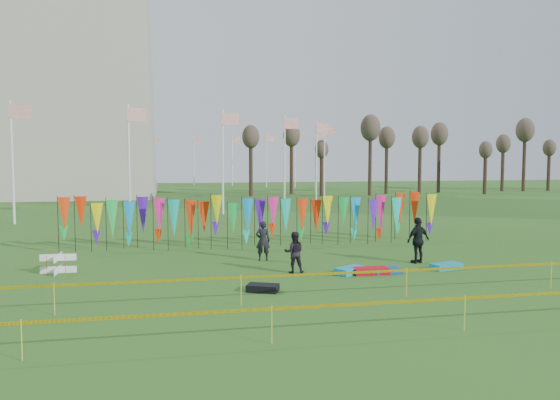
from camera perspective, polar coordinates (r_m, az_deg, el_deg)
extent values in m
plane|color=#254E16|center=(19.08, 1.12, -8.56)|extent=(160.00, 160.00, 0.00)
cylinder|color=silver|center=(68.58, 3.74, 4.09)|extent=(0.16, 0.16, 8.00)
plane|color=#AE1F12|center=(68.81, 4.24, 6.84)|extent=(1.40, 0.00, 1.40)
cylinder|color=silver|center=(75.37, 1.58, 4.12)|extent=(0.16, 0.16, 8.00)
plane|color=#AE1F12|center=(75.57, 2.03, 6.62)|extent=(1.40, 0.00, 1.40)
cylinder|color=silver|center=(81.42, -1.43, 4.14)|extent=(0.16, 0.16, 8.00)
plane|color=#AE1F12|center=(81.59, -1.01, 6.45)|extent=(1.40, 0.00, 1.40)
cylinder|color=silver|center=(86.52, -5.02, 4.13)|extent=(0.16, 0.16, 8.00)
plane|color=#AE1F12|center=(86.64, -4.63, 6.32)|extent=(1.40, 0.00, 1.40)
cylinder|color=silver|center=(90.49, -9.00, 4.10)|extent=(0.16, 0.16, 8.00)
plane|color=#AE1F12|center=(90.57, -8.64, 6.19)|extent=(1.40, 0.00, 1.40)
cylinder|color=silver|center=(93.23, -13.24, 4.05)|extent=(0.16, 0.16, 8.00)
plane|color=#AE1F12|center=(93.27, -12.90, 6.08)|extent=(1.40, 0.00, 1.40)
cylinder|color=silver|center=(94.67, -17.62, 3.96)|extent=(0.16, 0.16, 8.00)
plane|color=#AE1F12|center=(94.66, -17.30, 5.97)|extent=(1.40, 0.00, 1.40)
cylinder|color=silver|center=(94.76, -22.05, 3.85)|extent=(0.16, 0.16, 8.00)
plane|color=#AE1F12|center=(94.70, -21.75, 5.85)|extent=(1.40, 0.00, 1.40)
cylinder|color=silver|center=(93.51, -26.44, 3.71)|extent=(0.16, 0.16, 8.00)
plane|color=#AE1F12|center=(93.41, -26.15, 5.75)|extent=(1.40, 0.00, 1.40)
cylinder|color=silver|center=(39.42, -26.18, 3.51)|extent=(0.16, 0.16, 8.00)
plane|color=#AE1F12|center=(39.39, -25.49, 8.34)|extent=(1.40, 0.00, 1.40)
cylinder|color=silver|center=(39.20, -15.50, 3.79)|extent=(0.16, 0.16, 8.00)
plane|color=#AE1F12|center=(39.28, -14.71, 8.63)|extent=(1.40, 0.00, 1.40)
cylinder|color=silver|center=(42.10, -6.01, 3.95)|extent=(0.16, 0.16, 8.00)
plane|color=#AE1F12|center=(42.27, -5.22, 8.43)|extent=(1.40, 0.00, 1.40)
cylinder|color=silver|center=(47.39, 0.48, 4.01)|extent=(0.16, 0.16, 8.00)
plane|color=#AE1F12|center=(47.62, 1.19, 7.98)|extent=(1.40, 0.00, 1.40)
cylinder|color=silver|center=(54.09, 3.82, 4.04)|extent=(0.16, 0.16, 8.00)
plane|color=#AE1F12|center=(54.33, 4.45, 7.52)|extent=(1.40, 0.00, 1.40)
cylinder|color=silver|center=(61.35, 4.67, 4.07)|extent=(0.16, 0.16, 8.00)
plane|color=#AE1F12|center=(61.59, 5.22, 7.13)|extent=(1.40, 0.00, 1.40)
cylinder|color=black|center=(26.75, -22.08, -2.56)|extent=(0.03, 0.03, 2.39)
cone|color=red|center=(26.66, -21.51, -1.88)|extent=(0.64, 0.64, 1.60)
cylinder|color=black|center=(26.63, -20.62, -2.55)|extent=(0.03, 0.03, 2.39)
cone|color=red|center=(26.55, -20.04, -1.87)|extent=(0.64, 0.64, 1.60)
cylinder|color=black|center=(26.53, -19.14, -2.54)|extent=(0.03, 0.03, 2.39)
cone|color=yellow|center=(26.46, -18.56, -1.85)|extent=(0.64, 0.64, 1.60)
cylinder|color=black|center=(26.45, -17.65, -2.52)|extent=(0.03, 0.03, 2.39)
cone|color=green|center=(26.38, -17.06, -1.84)|extent=(0.64, 0.64, 1.60)
cylinder|color=black|center=(26.38, -16.16, -2.51)|extent=(0.03, 0.03, 2.39)
cone|color=#0C90D8|center=(26.33, -15.56, -1.82)|extent=(0.64, 0.64, 1.60)
cylinder|color=black|center=(26.33, -14.65, -2.49)|extent=(0.03, 0.03, 2.39)
cone|color=#4A14B0|center=(26.29, -14.06, -1.80)|extent=(0.64, 0.64, 1.60)
cylinder|color=black|center=(26.31, -13.15, -2.47)|extent=(0.03, 0.03, 2.39)
cone|color=#DF187D|center=(26.26, -12.55, -1.78)|extent=(0.64, 0.64, 1.60)
cylinder|color=black|center=(26.29, -11.64, -2.45)|extent=(0.03, 0.03, 2.39)
cone|color=#0CB7A9|center=(26.26, -11.04, -1.75)|extent=(0.64, 0.64, 1.60)
cylinder|color=black|center=(26.30, -10.13, -2.42)|extent=(0.03, 0.03, 2.39)
cone|color=red|center=(26.28, -9.53, -1.73)|extent=(0.64, 0.64, 1.60)
cylinder|color=black|center=(26.33, -8.62, -2.40)|extent=(0.03, 0.03, 2.39)
cone|color=red|center=(26.31, -8.02, -1.70)|extent=(0.64, 0.64, 1.60)
cylinder|color=black|center=(26.37, -7.12, -2.37)|extent=(0.03, 0.03, 2.39)
cone|color=yellow|center=(26.36, -6.52, -1.68)|extent=(0.64, 0.64, 1.60)
cylinder|color=black|center=(26.43, -5.62, -2.34)|extent=(0.03, 0.03, 2.39)
cone|color=green|center=(26.43, -5.02, -1.65)|extent=(0.64, 0.64, 1.60)
cylinder|color=black|center=(26.51, -4.13, -2.31)|extent=(0.03, 0.03, 2.39)
cone|color=#0C90D8|center=(26.52, -3.53, -1.62)|extent=(0.64, 0.64, 1.60)
cylinder|color=black|center=(26.61, -2.65, -2.28)|extent=(0.03, 0.03, 2.39)
cone|color=#4A14B0|center=(26.62, -2.06, -1.59)|extent=(0.64, 0.64, 1.60)
cylinder|color=black|center=(26.73, -1.18, -2.25)|extent=(0.03, 0.03, 2.39)
cone|color=#DF187D|center=(26.74, -0.59, -1.57)|extent=(0.64, 0.64, 1.60)
cylinder|color=black|center=(26.86, 0.27, -2.22)|extent=(0.03, 0.03, 2.39)
cone|color=#0CB7A9|center=(26.88, 0.86, -1.53)|extent=(0.64, 0.64, 1.60)
cylinder|color=black|center=(27.01, 1.71, -2.18)|extent=(0.03, 0.03, 2.39)
cone|color=red|center=(27.04, 2.29, -1.50)|extent=(0.64, 0.64, 1.60)
cylinder|color=black|center=(27.17, 3.13, -2.15)|extent=(0.03, 0.03, 2.39)
cone|color=red|center=(27.21, 3.70, -1.47)|extent=(0.64, 0.64, 1.60)
cylinder|color=black|center=(27.36, 4.53, -2.11)|extent=(0.03, 0.03, 2.39)
cone|color=yellow|center=(27.40, 5.10, -1.44)|extent=(0.64, 0.64, 1.60)
cylinder|color=black|center=(27.56, 5.92, -2.07)|extent=(0.03, 0.03, 2.39)
cone|color=green|center=(27.61, 6.48, -1.41)|extent=(0.64, 0.64, 1.60)
cylinder|color=black|center=(27.77, 7.28, -2.04)|extent=(0.03, 0.03, 2.39)
cone|color=#0C90D8|center=(27.83, 7.83, -1.38)|extent=(0.64, 0.64, 1.60)
cylinder|color=black|center=(28.00, 8.62, -2.00)|extent=(0.03, 0.03, 2.39)
cone|color=#4A14B0|center=(28.07, 9.17, -1.34)|extent=(0.64, 0.64, 1.60)
cylinder|color=black|center=(28.25, 9.94, -1.96)|extent=(0.03, 0.03, 2.39)
cone|color=#DF187D|center=(28.32, 10.48, -1.31)|extent=(0.64, 0.64, 1.60)
cylinder|color=black|center=(28.51, 11.24, -1.92)|extent=(0.03, 0.03, 2.39)
cone|color=#0CB7A9|center=(28.58, 11.77, -1.28)|extent=(0.64, 0.64, 1.60)
cylinder|color=black|center=(28.78, 12.51, -1.88)|extent=(0.03, 0.03, 2.39)
cone|color=red|center=(28.87, 13.03, -1.24)|extent=(0.64, 0.64, 1.60)
cylinder|color=black|center=(29.07, 13.76, -1.84)|extent=(0.03, 0.03, 2.39)
cone|color=red|center=(29.16, 14.27, -1.21)|extent=(0.64, 0.64, 1.60)
cylinder|color=black|center=(29.37, 14.98, -1.80)|extent=(0.03, 0.03, 2.39)
cone|color=yellow|center=(29.47, 15.48, -1.18)|extent=(0.64, 0.64, 1.60)
cube|color=#E1C504|center=(16.39, 3.17, -7.77)|extent=(26.00, 0.01, 0.08)
cylinder|color=gold|center=(16.22, -21.87, -9.55)|extent=(0.02, 0.02, 0.90)
cylinder|color=gold|center=(16.09, -3.83, -9.35)|extent=(0.02, 0.02, 0.90)
cylinder|color=gold|center=(17.46, 12.84, -8.37)|extent=(0.02, 0.02, 0.90)
cylinder|color=gold|center=(20.02, 26.09, -7.07)|extent=(0.02, 0.02, 0.90)
cube|color=#E1C504|center=(13.18, 7.06, -10.81)|extent=(26.00, 0.01, 0.08)
cylinder|color=gold|center=(12.97, -24.65, -13.13)|extent=(0.02, 0.02, 0.90)
cylinder|color=gold|center=(12.81, -1.69, -12.95)|extent=(0.02, 0.02, 0.90)
cylinder|color=gold|center=(14.49, 18.58, -11.12)|extent=(0.02, 0.02, 0.90)
cylinder|color=#3C291E|center=(62.97, -2.35, 3.35)|extent=(0.44, 0.44, 6.40)
ellipsoid|color=#483A30|center=(63.01, -2.36, 6.41)|extent=(1.92, 1.92, 2.56)
cylinder|color=#3C291E|center=(63.74, 1.21, 3.37)|extent=(0.44, 0.44, 6.40)
ellipsoid|color=#483A30|center=(63.77, 1.21, 6.39)|extent=(1.92, 1.92, 2.56)
cylinder|color=#3C291E|center=(64.74, 4.67, 3.37)|extent=(0.44, 0.44, 6.40)
ellipsoid|color=#483A30|center=(64.77, 4.69, 6.34)|extent=(1.92, 1.92, 2.56)
cylinder|color=#3C291E|center=(65.97, 8.01, 3.36)|extent=(0.44, 0.44, 6.40)
ellipsoid|color=#483A30|center=(66.00, 8.04, 6.28)|extent=(1.92, 1.92, 2.56)
cylinder|color=#3C291E|center=(67.41, 11.22, 3.34)|extent=(0.44, 0.44, 6.40)
ellipsoid|color=#483A30|center=(67.44, 11.27, 6.19)|extent=(1.92, 1.92, 2.56)
cylinder|color=#3C291E|center=(69.06, 14.29, 3.31)|extent=(0.44, 0.44, 6.40)
ellipsoid|color=#483A30|center=(69.09, 14.34, 6.10)|extent=(1.92, 1.92, 2.56)
cylinder|color=#3C291E|center=(70.89, 17.21, 3.27)|extent=(0.44, 0.44, 6.40)
ellipsoid|color=#483A30|center=(70.92, 17.27, 5.99)|extent=(1.92, 1.92, 2.56)
cylinder|color=#3C291E|center=(72.90, 19.97, 3.23)|extent=(0.44, 0.44, 6.40)
ellipsoid|color=#483A30|center=(72.93, 20.04, 5.87)|extent=(1.92, 1.92, 2.56)
cylinder|color=#3C291E|center=(75.07, 22.57, 3.18)|extent=(0.44, 0.44, 6.40)
ellipsoid|color=#483A30|center=(75.10, 22.65, 5.74)|extent=(1.92, 1.92, 2.56)
cylinder|color=#3C291E|center=(77.38, 25.03, 3.13)|extent=(0.44, 0.44, 6.40)
ellipsoid|color=#483A30|center=(77.41, 25.11, 5.62)|extent=(1.92, 1.92, 2.56)
cylinder|color=red|center=(21.75, -23.16, -6.32)|extent=(0.02, 0.02, 0.74)
cylinder|color=red|center=(21.62, -21.48, -6.33)|extent=(0.02, 0.02, 0.74)
cylinder|color=red|center=(22.37, -22.83, -6.02)|extent=(0.02, 0.02, 0.74)
cylinder|color=red|center=(22.25, -21.19, -6.03)|extent=(0.02, 0.02, 0.74)
imported|color=black|center=(22.89, -1.80, -4.26)|extent=(0.67, 0.54, 1.68)
imported|color=black|center=(20.44, 1.48, -5.48)|extent=(0.81, 0.57, 1.55)
imported|color=black|center=(23.00, 14.24, -4.09)|extent=(1.24, 0.92, 1.88)
cube|color=#0D92CE|center=(20.55, 7.38, -7.32)|extent=(1.35, 1.15, 0.24)
cube|color=#0A45A4|center=(20.81, 11.05, -7.25)|extent=(1.05, 0.61, 0.21)
cube|color=#B20B17|center=(20.60, 9.45, -7.31)|extent=(1.35, 0.65, 0.24)
cube|color=black|center=(17.74, -1.81, -9.17)|extent=(1.14, 0.93, 0.23)
cube|color=#0D88B6|center=(22.13, 16.99, -6.64)|extent=(1.32, 0.86, 0.23)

